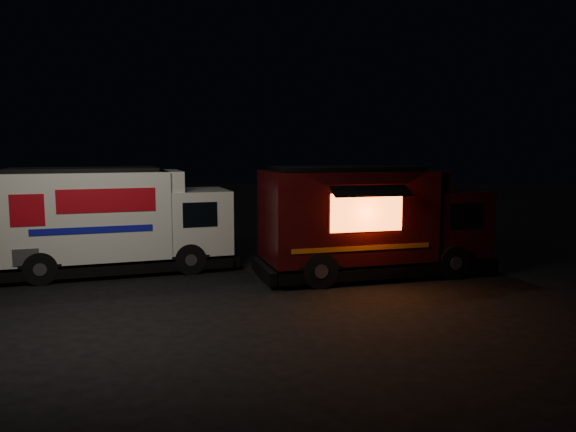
# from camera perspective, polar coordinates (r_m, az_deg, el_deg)

# --- Properties ---
(ground) EXTENTS (80.00, 80.00, 0.00)m
(ground) POSITION_cam_1_polar(r_m,az_deg,el_deg) (14.59, -7.06, -7.10)
(ground) COLOR black
(ground) RESTS_ON ground
(white_truck) EXTENTS (6.94, 4.20, 2.98)m
(white_truck) POSITION_cam_1_polar(r_m,az_deg,el_deg) (16.63, -16.86, -0.39)
(white_truck) COLOR silver
(white_truck) RESTS_ON ground
(red_truck) EXTENTS (6.91, 4.04, 3.03)m
(red_truck) POSITION_cam_1_polar(r_m,az_deg,el_deg) (15.73, 8.79, -0.48)
(red_truck) COLOR #320909
(red_truck) RESTS_ON ground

